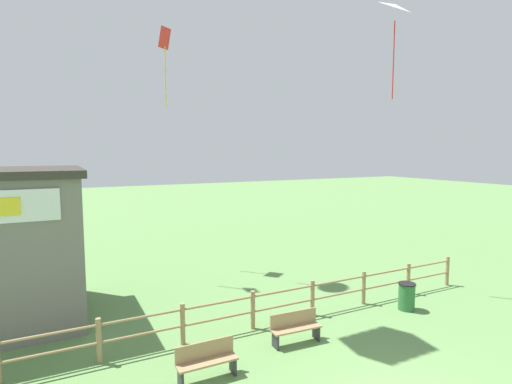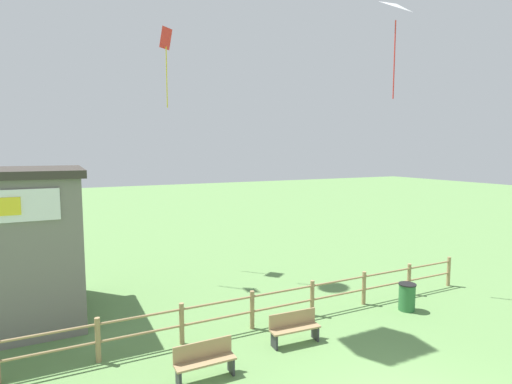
{
  "view_description": "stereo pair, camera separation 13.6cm",
  "coord_description": "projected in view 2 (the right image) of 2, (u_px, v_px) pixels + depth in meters",
  "views": [
    {
      "loc": [
        -6.47,
        -5.33,
        5.54
      ],
      "look_at": [
        0.0,
        7.42,
        4.07
      ],
      "focal_mm": 28.0,
      "sensor_mm": 36.0,
      "label": 1
    },
    {
      "loc": [
        -6.35,
        -5.4,
        5.54
      ],
      "look_at": [
        0.0,
        7.42,
        4.07
      ],
      "focal_mm": 28.0,
      "sensor_mm": 36.0,
      "label": 2
    }
  ],
  "objects": [
    {
      "name": "park_bench_near_fence",
      "position": [
        294.0,
        327.0,
        11.53
      ],
      "size": [
        1.52,
        0.48,
        0.9
      ],
      "color": "#9E7F56",
      "rests_on": "ground_plane"
    },
    {
      "name": "kite_red_diamond",
      "position": [
        166.0,
        52.0,
        18.76
      ],
      "size": [
        0.7,
        0.6,
        3.68
      ],
      "color": "red"
    },
    {
      "name": "kite_white_delta",
      "position": [
        396.0,
        7.0,
        15.34
      ],
      "size": [
        1.52,
        1.42,
        3.91
      ],
      "color": "white"
    },
    {
      "name": "trash_bin",
      "position": [
        407.0,
        297.0,
        13.92
      ],
      "size": [
        0.6,
        0.6,
        0.95
      ],
      "color": "#2D6B38",
      "rests_on": "ground_plane"
    },
    {
      "name": "park_bench_by_building",
      "position": [
        205.0,
        360.0,
        9.72
      ],
      "size": [
        1.5,
        0.4,
        0.9
      ],
      "color": "#9E7F56",
      "rests_on": "ground_plane"
    },
    {
      "name": "wooden_fence",
      "position": [
        283.0,
        301.0,
        12.94
      ],
      "size": [
        15.9,
        0.14,
        1.21
      ],
      "color": "#9E7F56",
      "rests_on": "ground_plane"
    }
  ]
}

